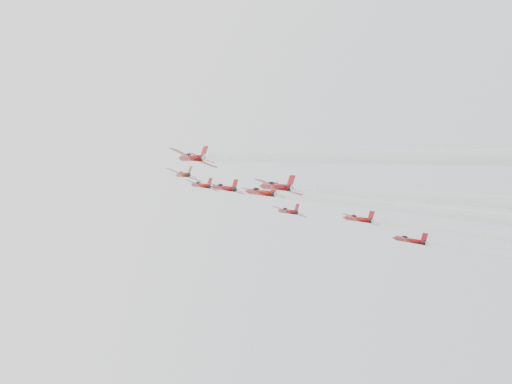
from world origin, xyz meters
TOP-DOWN VIEW (x-y plane):
  - jet_lead at (-3.24, 23.21)m, footprint 9.66×12.27m
  - jet_row2_left at (-12.61, 14.86)m, footprint 9.30×11.80m
  - jet_row2_center at (-3.13, 11.32)m, footprint 10.44×13.26m
  - jet_row2_right at (16.12, 11.27)m, footprint 9.77×12.40m
  - jet_center at (-2.90, -47.57)m, footprint 10.59×98.38m
  - jet_rear_farleft at (-24.92, -53.32)m, footprint 9.51×88.28m
  - jet_rear_left at (-9.30, -59.36)m, footprint 10.04×93.20m

SIDE VIEW (x-z plane):
  - jet_rear_left at x=-9.30m, z-range 65.97..124.75m
  - jet_rear_farleft at x=-24.92m, z-range 71.28..126.96m
  - jet_center at x=-2.90m, z-range 71.69..133.74m
  - jet_row2_right at x=16.12m, z-range 135.34..143.59m
  - jet_row2_center at x=-3.13m, z-range 135.09..143.91m
  - jet_row2_left at x=-12.61m, z-range 137.77..145.62m
  - jet_lead at x=-3.24m, z-range 142.83..150.98m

